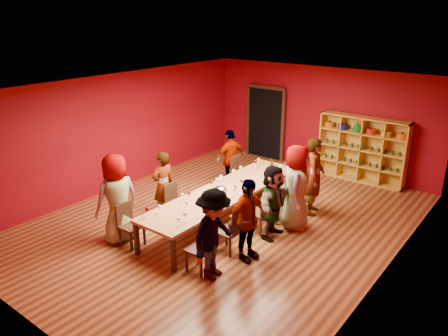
{
  "coord_description": "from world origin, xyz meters",
  "views": [
    {
      "loc": [
        5.38,
        -7.0,
        4.48
      ],
      "look_at": [
        -0.24,
        0.24,
        1.15
      ],
      "focal_mm": 35.0,
      "sensor_mm": 36.0,
      "label": 1
    }
  ],
  "objects_px": {
    "person_right_3": "(296,187)",
    "chair_person_right_4": "(297,189)",
    "tasting_table": "(226,192)",
    "chair_person_right_3": "(278,201)",
    "spittoon_bowl": "(220,189)",
    "chair_person_left_0": "(128,222)",
    "person_left_0": "(117,198)",
    "chair_person_right_0": "(203,248)",
    "person_right_1": "(247,220)",
    "chair_person_right_1": "(232,230)",
    "chair_person_left_4": "(239,171)",
    "person_right_4": "(315,176)",
    "shelving_unit": "(363,146)",
    "chair_person_left_1": "(175,201)",
    "chair_person_right_2": "(262,211)",
    "wine_bottle": "(271,167)",
    "person_left_1": "(163,185)",
    "person_right_0": "(214,235)",
    "person_left_4": "(231,159)",
    "person_right_2": "(273,202)"
  },
  "relations": [
    {
      "from": "person_right_3",
      "to": "chair_person_right_4",
      "type": "height_order",
      "value": "person_right_3"
    },
    {
      "from": "tasting_table",
      "to": "chair_person_right_3",
      "type": "distance_m",
      "value": 1.17
    },
    {
      "from": "spittoon_bowl",
      "to": "chair_person_left_0",
      "type": "bearing_deg",
      "value": -115.49
    },
    {
      "from": "person_left_0",
      "to": "chair_person_right_0",
      "type": "distance_m",
      "value": 2.17
    },
    {
      "from": "person_left_0",
      "to": "chair_person_right_4",
      "type": "bearing_deg",
      "value": 160.95
    },
    {
      "from": "person_right_1",
      "to": "chair_person_right_1",
      "type": "bearing_deg",
      "value": 98.19
    },
    {
      "from": "chair_person_left_4",
      "to": "person_right_1",
      "type": "xyz_separation_m",
      "value": [
        2.18,
        -2.74,
        0.32
      ]
    },
    {
      "from": "chair_person_right_4",
      "to": "person_right_4",
      "type": "distance_m",
      "value": 0.59
    },
    {
      "from": "shelving_unit",
      "to": "chair_person_right_1",
      "type": "height_order",
      "value": "shelving_unit"
    },
    {
      "from": "chair_person_left_1",
      "to": "person_left_0",
      "type": "bearing_deg",
      "value": -102.72
    },
    {
      "from": "chair_person_left_0",
      "to": "chair_person_right_0",
      "type": "xyz_separation_m",
      "value": [
        1.82,
        0.15,
        0.0
      ]
    },
    {
      "from": "person_right_3",
      "to": "chair_person_right_0",
      "type": "bearing_deg",
      "value": 145.7
    },
    {
      "from": "chair_person_right_2",
      "to": "spittoon_bowl",
      "type": "bearing_deg",
      "value": -167.62
    },
    {
      "from": "chair_person_right_2",
      "to": "wine_bottle",
      "type": "distance_m",
      "value": 1.79
    },
    {
      "from": "chair_person_left_1",
      "to": "chair_person_left_4",
      "type": "distance_m",
      "value": 2.43
    },
    {
      "from": "tasting_table",
      "to": "chair_person_left_0",
      "type": "bearing_deg",
      "value": -114.47
    },
    {
      "from": "person_left_1",
      "to": "person_right_0",
      "type": "xyz_separation_m",
      "value": [
        2.4,
        -1.16,
        0.06
      ]
    },
    {
      "from": "chair_person_left_0",
      "to": "person_left_0",
      "type": "xyz_separation_m",
      "value": [
        -0.3,
        0.0,
        0.43
      ]
    },
    {
      "from": "person_right_1",
      "to": "chair_person_right_3",
      "type": "distance_m",
      "value": 1.77
    },
    {
      "from": "person_left_1",
      "to": "chair_person_right_4",
      "type": "relative_size",
      "value": 1.75
    },
    {
      "from": "person_left_4",
      "to": "chair_person_right_3",
      "type": "height_order",
      "value": "person_left_4"
    },
    {
      "from": "chair_person_left_4",
      "to": "person_right_3",
      "type": "xyz_separation_m",
      "value": [
        2.25,
        -1.03,
        0.44
      ]
    },
    {
      "from": "tasting_table",
      "to": "chair_person_left_0",
      "type": "relative_size",
      "value": 5.06
    },
    {
      "from": "chair_person_left_1",
      "to": "chair_person_right_3",
      "type": "bearing_deg",
      "value": 37.41
    },
    {
      "from": "chair_person_right_2",
      "to": "chair_person_left_4",
      "type": "bearing_deg",
      "value": 137.12
    },
    {
      "from": "wine_bottle",
      "to": "person_left_4",
      "type": "bearing_deg",
      "value": 175.1
    },
    {
      "from": "person_right_1",
      "to": "chair_person_left_4",
      "type": "bearing_deg",
      "value": 46.65
    },
    {
      "from": "chair_person_right_0",
      "to": "person_right_0",
      "type": "height_order",
      "value": "person_right_0"
    },
    {
      "from": "chair_person_right_0",
      "to": "person_left_0",
      "type": "bearing_deg",
      "value": -175.82
    },
    {
      "from": "chair_person_right_3",
      "to": "person_right_4",
      "type": "height_order",
      "value": "person_right_4"
    },
    {
      "from": "person_right_0",
      "to": "person_right_1",
      "type": "bearing_deg",
      "value": -14.11
    },
    {
      "from": "chair_person_right_0",
      "to": "person_right_0",
      "type": "relative_size",
      "value": 0.53
    },
    {
      "from": "person_left_0",
      "to": "person_right_4",
      "type": "bearing_deg",
      "value": 156.23
    },
    {
      "from": "chair_person_right_4",
      "to": "wine_bottle",
      "type": "bearing_deg",
      "value": 177.48
    },
    {
      "from": "person_right_0",
      "to": "chair_person_left_4",
      "type": "bearing_deg",
      "value": 23.17
    },
    {
      "from": "person_left_4",
      "to": "wine_bottle",
      "type": "bearing_deg",
      "value": 103.38
    },
    {
      "from": "person_left_0",
      "to": "person_right_3",
      "type": "xyz_separation_m",
      "value": [
        2.55,
        2.71,
        0.0
      ]
    },
    {
      "from": "chair_person_left_4",
      "to": "wine_bottle",
      "type": "xyz_separation_m",
      "value": [
        1.07,
        -0.11,
        0.38
      ]
    },
    {
      "from": "chair_person_right_1",
      "to": "chair_person_right_2",
      "type": "distance_m",
      "value": 1.05
    },
    {
      "from": "chair_person_right_3",
      "to": "person_left_1",
      "type": "bearing_deg",
      "value": -147.12
    },
    {
      "from": "tasting_table",
      "to": "chair_person_left_0",
      "type": "height_order",
      "value": "chair_person_left_0"
    },
    {
      "from": "chair_person_right_4",
      "to": "spittoon_bowl",
      "type": "height_order",
      "value": "same"
    },
    {
      "from": "person_left_0",
      "to": "person_left_1",
      "type": "height_order",
      "value": "person_left_0"
    },
    {
      "from": "chair_person_right_1",
      "to": "chair_person_right_3",
      "type": "xyz_separation_m",
      "value": [
        0.0,
        1.71,
        0.0
      ]
    },
    {
      "from": "chair_person_left_4",
      "to": "person_right_3",
      "type": "relative_size",
      "value": 0.48
    },
    {
      "from": "person_right_2",
      "to": "spittoon_bowl",
      "type": "bearing_deg",
      "value": 92.02
    },
    {
      "from": "chair_person_left_4",
      "to": "person_right_2",
      "type": "xyz_separation_m",
      "value": [
        2.09,
        -1.69,
        0.29
      ]
    },
    {
      "from": "person_left_1",
      "to": "person_left_0",
      "type": "bearing_deg",
      "value": 10.44
    },
    {
      "from": "chair_person_left_1",
      "to": "person_right_0",
      "type": "height_order",
      "value": "person_right_0"
    },
    {
      "from": "person_right_0",
      "to": "chair_person_right_2",
      "type": "xyz_separation_m",
      "value": [
        -0.25,
        1.9,
        -0.34
      ]
    }
  ]
}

